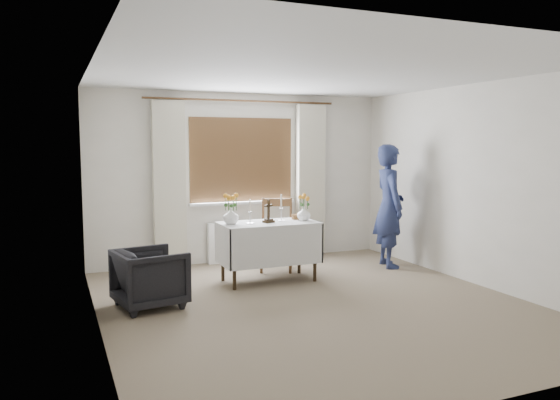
{
  "coord_description": "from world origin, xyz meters",
  "views": [
    {
      "loc": [
        -2.62,
        -5.22,
        1.76
      ],
      "look_at": [
        -0.02,
        0.96,
        1.06
      ],
      "focal_mm": 35.0,
      "sensor_mm": 36.0,
      "label": 1
    }
  ],
  "objects_px": {
    "flower_vase_right": "(304,214)",
    "armchair": "(150,278)",
    "person": "(389,206)",
    "flower_vase_left": "(231,216)",
    "wooden_chair": "(276,235)",
    "altar_table": "(269,252)",
    "wooden_cross": "(269,211)"
  },
  "relations": [
    {
      "from": "flower_vase_right",
      "to": "armchair",
      "type": "bearing_deg",
      "value": -165.88
    },
    {
      "from": "person",
      "to": "flower_vase_right",
      "type": "height_order",
      "value": "person"
    },
    {
      "from": "flower_vase_left",
      "to": "flower_vase_right",
      "type": "height_order",
      "value": "flower_vase_left"
    },
    {
      "from": "armchair",
      "to": "person",
      "type": "bearing_deg",
      "value": -89.44
    },
    {
      "from": "armchair",
      "to": "flower_vase_left",
      "type": "bearing_deg",
      "value": -72.8
    },
    {
      "from": "wooden_chair",
      "to": "armchair",
      "type": "bearing_deg",
      "value": -125.94
    },
    {
      "from": "altar_table",
      "to": "wooden_cross",
      "type": "bearing_deg",
      "value": -113.7
    },
    {
      "from": "wooden_cross",
      "to": "flower_vase_left",
      "type": "distance_m",
      "value": 0.49
    },
    {
      "from": "altar_table",
      "to": "person",
      "type": "bearing_deg",
      "value": 3.81
    },
    {
      "from": "armchair",
      "to": "altar_table",
      "type": "bearing_deg",
      "value": -81.46
    },
    {
      "from": "armchair",
      "to": "flower_vase_right",
      "type": "bearing_deg",
      "value": -86.17
    },
    {
      "from": "wooden_chair",
      "to": "flower_vase_right",
      "type": "relative_size",
      "value": 5.47
    },
    {
      "from": "wooden_chair",
      "to": "armchair",
      "type": "distance_m",
      "value": 2.2
    },
    {
      "from": "person",
      "to": "wooden_cross",
      "type": "relative_size",
      "value": 6.09
    },
    {
      "from": "wooden_chair",
      "to": "person",
      "type": "xyz_separation_m",
      "value": [
        1.57,
        -0.41,
        0.38
      ]
    },
    {
      "from": "altar_table",
      "to": "wooden_cross",
      "type": "distance_m",
      "value": 0.52
    },
    {
      "from": "wooden_cross",
      "to": "flower_vase_left",
      "type": "height_order",
      "value": "wooden_cross"
    },
    {
      "from": "wooden_chair",
      "to": "wooden_cross",
      "type": "distance_m",
      "value": 0.76
    },
    {
      "from": "altar_table",
      "to": "person",
      "type": "height_order",
      "value": "person"
    },
    {
      "from": "wooden_cross",
      "to": "flower_vase_right",
      "type": "xyz_separation_m",
      "value": [
        0.49,
        -0.0,
        -0.05
      ]
    },
    {
      "from": "altar_table",
      "to": "flower_vase_left",
      "type": "relative_size",
      "value": 6.04
    },
    {
      "from": "altar_table",
      "to": "armchair",
      "type": "relative_size",
      "value": 1.77
    },
    {
      "from": "wooden_chair",
      "to": "wooden_cross",
      "type": "height_order",
      "value": "wooden_cross"
    },
    {
      "from": "person",
      "to": "wooden_cross",
      "type": "xyz_separation_m",
      "value": [
        -1.91,
        -0.15,
        0.03
      ]
    },
    {
      "from": "wooden_chair",
      "to": "flower_vase_right",
      "type": "height_order",
      "value": "wooden_chair"
    },
    {
      "from": "armchair",
      "to": "wooden_chair",
      "type": "bearing_deg",
      "value": -71.01
    },
    {
      "from": "person",
      "to": "wooden_chair",
      "type": "bearing_deg",
      "value": 88.68
    },
    {
      "from": "wooden_chair",
      "to": "armchair",
      "type": "relative_size",
      "value": 1.42
    },
    {
      "from": "flower_vase_right",
      "to": "person",
      "type": "bearing_deg",
      "value": 5.94
    },
    {
      "from": "person",
      "to": "flower_vase_right",
      "type": "bearing_deg",
      "value": 109.07
    },
    {
      "from": "wooden_chair",
      "to": "wooden_cross",
      "type": "bearing_deg",
      "value": -96.43
    },
    {
      "from": "flower_vase_left",
      "to": "flower_vase_right",
      "type": "bearing_deg",
      "value": -2.9
    }
  ]
}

